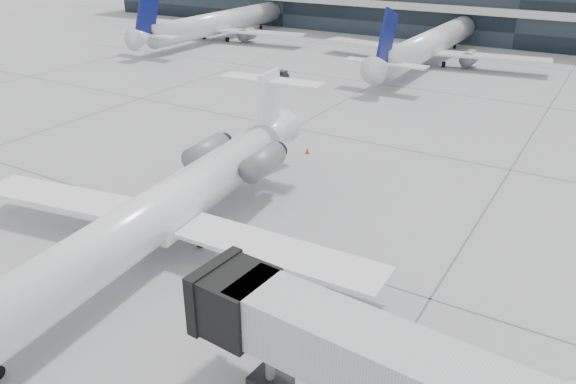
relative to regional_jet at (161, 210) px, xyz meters
The scene contains 8 objects.
ground 6.70m from the regional_jet, 33.76° to the left, with size 220.00×220.00×0.00m, color gray.
terminal 85.60m from the regional_jet, 86.58° to the left, with size 170.00×22.00×10.00m, color black.
bg_jet_left 70.79m from the regional_jet, 124.33° to the left, with size 32.00×40.00×9.60m, color silver, non-canonical shape.
bg_jet_center 58.55m from the regional_jet, 92.84° to the left, with size 32.00×40.00×9.60m, color silver, non-canonical shape.
regional_jet is the anchor object (origin of this frame).
jet_bridge 18.51m from the regional_jet, 20.74° to the right, with size 16.31×4.25×5.23m.
traffic_cone 18.37m from the regional_jet, 91.62° to the left, with size 0.40×0.40×0.57m.
far_tug 40.45m from the regional_jet, 112.09° to the left, with size 1.51×2.37×1.45m.
Camera 1 is at (16.03, -24.32, 17.44)m, focal length 35.00 mm.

